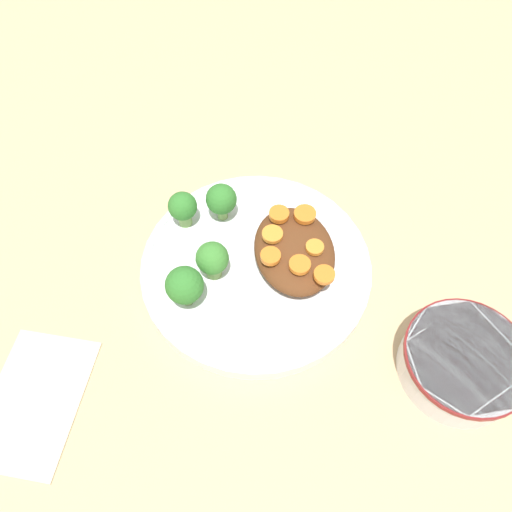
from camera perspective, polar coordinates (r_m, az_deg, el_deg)
The scene contains 16 objects.
ground_plane at distance 0.60m, azimuth 0.00°, elevation -1.76°, with size 4.00×4.00×0.00m, color tan.
plate at distance 0.59m, azimuth 0.00°, elevation -1.13°, with size 0.27×0.27×0.02m.
dip_bowl at distance 0.56m, azimuth 22.54°, elevation -11.10°, with size 0.13×0.13×0.04m.
stew_mound at distance 0.57m, azimuth 4.49°, elevation 0.29°, with size 0.12×0.09×0.03m, color #5B3319.
broccoli_floret_0 at distance 0.60m, azimuth -3.98°, elevation 6.42°, with size 0.04×0.04×0.05m.
broccoli_floret_1 at distance 0.53m, azimuth -8.16°, elevation -3.38°, with size 0.04×0.04×0.06m.
broccoli_floret_2 at distance 0.55m, azimuth -5.00°, elevation -0.39°, with size 0.04×0.04×0.05m.
broccoli_floret_3 at distance 0.60m, azimuth -8.36°, elevation 5.50°, with size 0.03×0.03×0.05m.
carrot_slice_0 at distance 0.54m, azimuth 5.03°, elevation -1.01°, with size 0.02×0.02×0.01m, color orange.
carrot_slice_1 at distance 0.58m, azimuth 5.61°, elevation 4.75°, with size 0.03×0.03×0.01m, color orange.
carrot_slice_2 at distance 0.56m, azimuth 1.89°, elevation 2.50°, with size 0.02×0.02×0.01m, color orange.
carrot_slice_3 at distance 0.54m, azimuth 7.81°, elevation -2.14°, with size 0.02×0.02×0.01m, color orange.
carrot_slice_4 at distance 0.56m, azimuth 6.73°, elevation 1.00°, with size 0.02×0.02×0.00m, color orange.
carrot_slice_5 at distance 0.58m, azimuth 2.65°, elevation 4.79°, with size 0.02×0.02×0.01m, color orange.
carrot_slice_6 at distance 0.54m, azimuth 1.67°, elevation -0.01°, with size 0.02×0.02×0.01m, color orange.
napkin at distance 0.58m, azimuth -24.02°, elevation -14.84°, with size 0.17×0.14×0.01m.
Camera 1 is at (0.30, -0.05, 0.51)m, focal length 35.00 mm.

